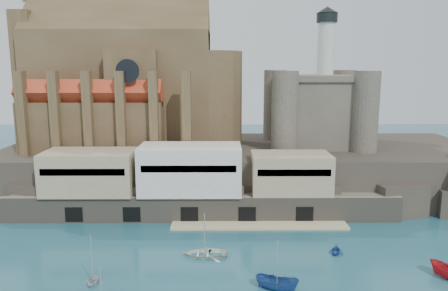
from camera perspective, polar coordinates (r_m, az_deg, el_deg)
ground at (r=59.35m, az=4.16°, el=-16.64°), size 300.00×300.00×0.00m
promontory at (r=94.77m, az=2.24°, el=-3.08°), size 100.00×36.00×10.00m
quay at (r=78.81m, az=-4.53°, el=-5.02°), size 70.00×12.00×13.05m
church at (r=96.72m, az=-12.18°, el=7.28°), size 47.00×25.93×30.51m
castle_keep at (r=96.39m, az=12.00°, el=5.01°), size 21.20×21.20×29.30m
boat_2 at (r=56.55m, az=6.91°, el=-18.15°), size 2.68×2.65×5.43m
boat_4 at (r=59.86m, az=-16.73°, el=-16.83°), size 2.64×1.67×2.99m
boat_6 at (r=64.84m, az=-2.51°, el=-14.18°), size 1.32×4.52×6.33m
boat_7 at (r=67.59m, az=14.39°, el=-13.46°), size 3.04×2.45×3.05m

